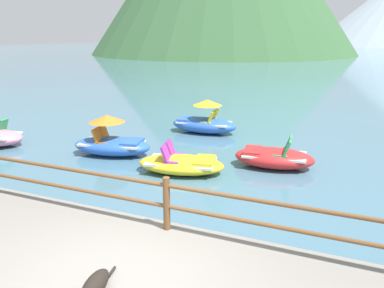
% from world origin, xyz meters
% --- Properties ---
extents(ground_plane, '(200.00, 200.00, 0.00)m').
position_xyz_m(ground_plane, '(0.00, 40.00, 0.00)').
color(ground_plane, '#477084').
extents(dock_railing, '(23.92, 0.12, 0.95)m').
position_xyz_m(dock_railing, '(0.00, 1.55, 0.99)').
color(dock_railing, brown).
rests_on(dock_railing, promenade_dock).
extents(dog_resting, '(0.43, 1.08, 0.26)m').
position_xyz_m(dog_resting, '(-0.09, -0.41, 0.52)').
color(dog_resting, black).
rests_on(dog_resting, promenade_dock).
extents(pedal_boat_0, '(2.55, 1.66, 0.82)m').
position_xyz_m(pedal_boat_0, '(-1.37, 5.19, 0.25)').
color(pedal_boat_0, yellow).
rests_on(pedal_boat_0, ground).
extents(pedal_boat_2, '(2.62, 1.60, 1.26)m').
position_xyz_m(pedal_boat_2, '(-4.02, 5.80, 0.41)').
color(pedal_boat_2, blue).
rests_on(pedal_boat_2, ground).
extents(pedal_boat_3, '(2.33, 1.41, 0.88)m').
position_xyz_m(pedal_boat_3, '(0.85, 6.59, 0.29)').
color(pedal_boat_3, red).
rests_on(pedal_boat_3, ground).
extents(pedal_boat_4, '(2.55, 1.21, 1.28)m').
position_xyz_m(pedal_boat_4, '(-2.38, 9.50, 0.41)').
color(pedal_boat_4, blue).
rests_on(pedal_boat_4, ground).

